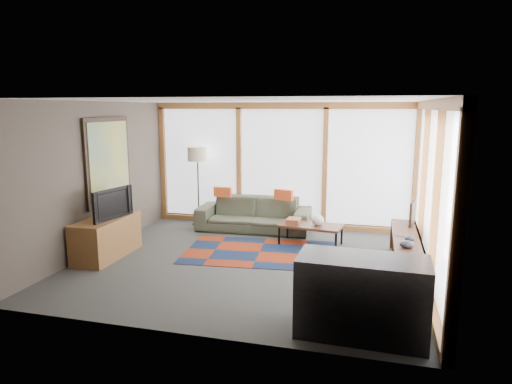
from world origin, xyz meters
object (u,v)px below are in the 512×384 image
(floor_lamp, at_px, (198,186))
(bookshelf, at_px, (406,255))
(tv_console, at_px, (107,237))
(coffee_table, at_px, (311,234))
(bar_counter, at_px, (362,297))
(sofa, at_px, (254,214))
(television, at_px, (109,203))

(floor_lamp, distance_m, bookshelf, 4.63)
(floor_lamp, bearing_deg, tv_console, -105.68)
(coffee_table, height_order, bar_counter, bar_counter)
(tv_console, height_order, bar_counter, bar_counter)
(sofa, height_order, tv_console, same)
(coffee_table, xyz_separation_m, bar_counter, (1.03, -3.25, 0.26))
(bookshelf, relative_size, tv_console, 1.67)
(coffee_table, bearing_deg, bar_counter, -72.46)
(television, height_order, bar_counter, television)
(tv_console, distance_m, television, 0.60)
(bookshelf, bearing_deg, tv_console, -174.08)
(sofa, relative_size, bookshelf, 1.02)
(floor_lamp, xyz_separation_m, tv_console, (-0.68, -2.44, -0.50))
(bookshelf, xyz_separation_m, tv_console, (-4.85, -0.50, 0.05))
(floor_lamp, relative_size, tv_console, 1.25)
(coffee_table, distance_m, bar_counter, 3.42)
(sofa, distance_m, floor_lamp, 1.38)
(bar_counter, bearing_deg, television, 160.06)
(bookshelf, bearing_deg, bar_counter, -105.05)
(bookshelf, relative_size, television, 2.51)
(floor_lamp, relative_size, bar_counter, 1.19)
(coffee_table, relative_size, bar_counter, 0.80)
(bar_counter, bearing_deg, tv_console, 160.39)
(sofa, height_order, bar_counter, bar_counter)
(floor_lamp, xyz_separation_m, television, (-0.60, -2.44, 0.09))
(floor_lamp, height_order, bookshelf, floor_lamp)
(coffee_table, bearing_deg, sofa, 151.27)
(sofa, xyz_separation_m, television, (-1.87, -2.28, 0.59))
(sofa, bearing_deg, tv_console, -132.77)
(floor_lamp, relative_size, bookshelf, 0.75)
(floor_lamp, bearing_deg, sofa, -7.23)
(sofa, relative_size, television, 2.57)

